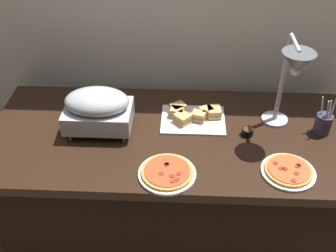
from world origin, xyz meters
TOP-DOWN VIEW (x-y plane):
  - ground_plane at (0.00, 0.00)m, footprint 8.00×8.00m
  - back_wall at (0.00, 0.50)m, footprint 4.40×0.04m
  - buffet_table at (0.00, 0.00)m, footprint 1.90×0.84m
  - chafing_dish at (-0.37, 0.02)m, footprint 0.34×0.23m
  - heat_lamp at (0.55, 0.00)m, footprint 0.15×0.32m
  - pizza_plate_front at (-0.01, -0.30)m, footprint 0.27×0.27m
  - pizza_plate_center at (0.55, -0.26)m, footprint 0.25×0.25m
  - sandwich_platter at (0.11, 0.13)m, footprint 0.34×0.25m
  - sauce_cup_near at (0.39, 0.01)m, footprint 0.06×0.06m
  - utensil_holder at (0.77, 0.05)m, footprint 0.08×0.08m

SIDE VIEW (x-z plane):
  - ground_plane at x=0.00m, z-range 0.00..0.00m
  - buffet_table at x=0.00m, z-range 0.01..0.77m
  - pizza_plate_center at x=0.55m, z-range 0.76..0.79m
  - pizza_plate_front at x=-0.01m, z-range 0.76..0.79m
  - sauce_cup_near at x=0.39m, z-range 0.76..0.80m
  - sandwich_platter at x=0.11m, z-range 0.75..0.81m
  - utensil_holder at x=0.77m, z-range 0.70..0.93m
  - chafing_dish at x=-0.37m, z-range 0.78..1.02m
  - heat_lamp at x=0.55m, z-range 0.90..1.41m
  - back_wall at x=0.00m, z-range 0.00..2.40m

